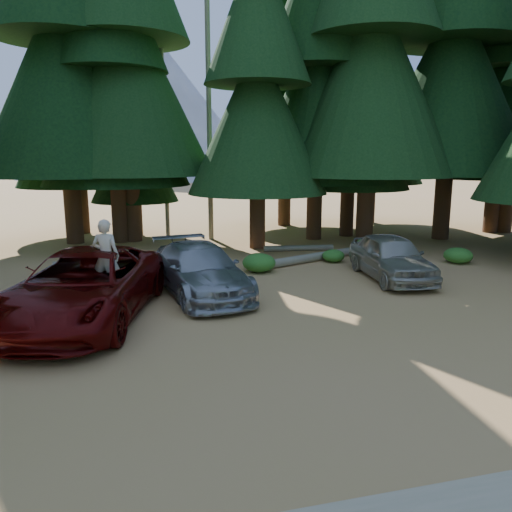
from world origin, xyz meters
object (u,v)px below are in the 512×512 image
(frisbee_player, at_px, (106,256))
(log_mid, at_px, (299,248))
(red_pickup, at_px, (84,286))
(silver_minivan_center, at_px, (200,270))
(log_right, at_px, (304,259))
(log_left, at_px, (109,262))
(silver_minivan_right, at_px, (391,257))

(frisbee_player, distance_m, log_mid, 10.62)
(red_pickup, distance_m, silver_minivan_center, 3.55)
(log_mid, bearing_deg, log_right, -96.53)
(log_left, height_order, log_mid, log_left)
(log_left, bearing_deg, red_pickup, -95.79)
(silver_minivan_center, distance_m, log_left, 5.51)
(red_pickup, height_order, silver_minivan_center, red_pickup)
(silver_minivan_right, relative_size, log_right, 0.86)
(frisbee_player, xyz_separation_m, log_left, (-0.22, 6.16, -1.45))
(red_pickup, bearing_deg, log_left, 102.43)
(red_pickup, relative_size, log_left, 1.62)
(red_pickup, distance_m, frisbee_player, 0.93)
(log_mid, bearing_deg, silver_minivan_center, -124.22)
(frisbee_player, bearing_deg, silver_minivan_right, -148.42)
(silver_minivan_center, distance_m, silver_minivan_right, 6.49)
(log_mid, xyz_separation_m, log_right, (-0.59, -2.38, 0.04))
(silver_minivan_center, xyz_separation_m, log_mid, (5.09, 5.73, -0.62))
(silver_minivan_right, xyz_separation_m, frisbee_player, (-9.07, -1.78, 0.84))
(silver_minivan_center, relative_size, log_left, 1.31)
(silver_minivan_right, distance_m, log_left, 10.29)
(red_pickup, height_order, log_right, red_pickup)
(red_pickup, xyz_separation_m, silver_minivan_right, (9.63, 1.97, -0.13))
(log_mid, bearing_deg, frisbee_player, -129.48)
(red_pickup, relative_size, silver_minivan_center, 1.24)
(silver_minivan_right, bearing_deg, red_pickup, -162.27)
(silver_minivan_center, height_order, log_left, silver_minivan_center)
(red_pickup, distance_m, silver_minivan_right, 9.83)
(log_right, bearing_deg, silver_minivan_right, -79.09)
(silver_minivan_center, height_order, log_mid, silver_minivan_center)
(frisbee_player, xyz_separation_m, log_mid, (7.67, 7.19, -1.47))
(silver_minivan_center, distance_m, log_right, 5.64)
(log_right, bearing_deg, frisbee_player, -168.05)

